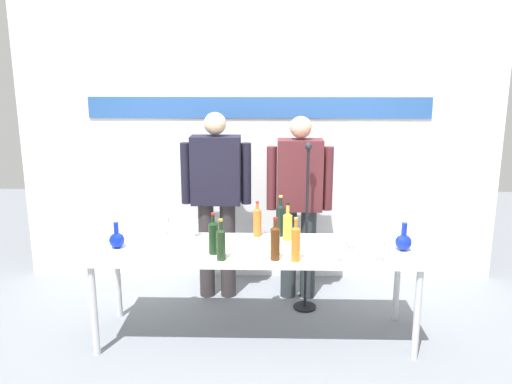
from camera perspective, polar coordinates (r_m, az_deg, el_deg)
ground_plane at (r=4.34m, az=-0.05°, el=-15.24°), size 10.00×10.00×0.00m
back_wall at (r=5.12m, az=0.33°, el=6.95°), size 4.64×0.11×3.00m
display_table at (r=4.05m, az=-0.06°, el=-6.73°), size 2.46×0.71×0.74m
decanter_blue_left at (r=4.15m, az=-14.81°, el=-4.99°), size 0.12×0.12×0.20m
decanter_blue_right at (r=4.11m, az=15.65°, el=-5.16°), size 0.12×0.12×0.21m
presenter_left at (r=4.71m, az=-4.31°, el=-0.16°), size 0.62×0.22×1.70m
presenter_right at (r=4.70m, az=4.71°, el=-0.60°), size 0.59×0.22×1.66m
wine_bottle_0 at (r=3.75m, az=-3.80°, el=-5.49°), size 0.07×0.07×0.30m
wine_bottle_1 at (r=3.88m, az=-4.62°, el=-4.78°), size 0.07×0.07×0.31m
wine_bottle_2 at (r=4.17m, az=3.43°, el=-3.58°), size 0.07×0.07×0.30m
wine_bottle_3 at (r=4.26m, az=0.14°, el=-3.16°), size 0.07×0.07×0.29m
wine_bottle_4 at (r=3.74m, az=2.08°, el=-5.36°), size 0.07×0.07×0.31m
wine_bottle_5 at (r=3.73m, az=4.32°, el=-5.44°), size 0.06×0.06×0.32m
wine_bottle_6 at (r=4.27m, az=2.66°, el=-2.91°), size 0.07×0.07×0.34m
wine_glass_left_0 at (r=4.16m, az=-9.07°, el=-4.24°), size 0.06×0.06×0.13m
wine_glass_left_1 at (r=4.35m, az=-9.79°, el=-3.25°), size 0.06×0.06×0.15m
wine_glass_left_2 at (r=4.28m, az=-6.67°, el=-3.49°), size 0.07×0.07×0.14m
wine_glass_right_0 at (r=3.81m, az=13.24°, el=-5.85°), size 0.07×0.07×0.15m
wine_glass_right_1 at (r=3.74m, az=8.84°, el=-5.83°), size 0.06×0.06×0.17m
wine_glass_right_2 at (r=3.98m, az=10.22°, el=-4.66°), size 0.06×0.06×0.17m
wine_glass_right_3 at (r=4.07m, az=9.70°, el=-4.45°), size 0.06×0.06×0.15m
microphone_stand at (r=4.60m, az=5.42°, el=-6.88°), size 0.20×0.20×1.47m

